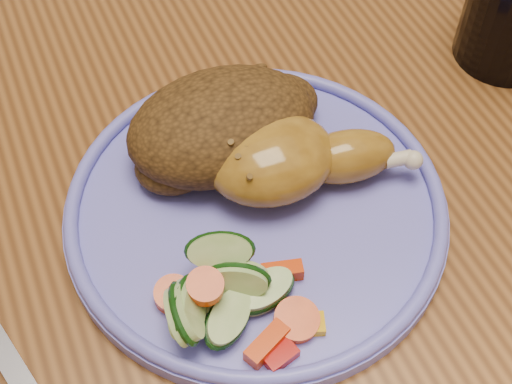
# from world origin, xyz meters

# --- Properties ---
(dining_table) EXTENTS (0.90, 1.40, 0.75)m
(dining_table) POSITION_xyz_m (0.00, 0.00, 0.67)
(dining_table) COLOR brown
(dining_table) RESTS_ON ground
(plate) EXTENTS (0.26, 0.26, 0.01)m
(plate) POSITION_xyz_m (-0.11, -0.10, 0.76)
(plate) COLOR #6665DA
(plate) RESTS_ON dining_table
(plate_rim) EXTENTS (0.26, 0.26, 0.01)m
(plate_rim) POSITION_xyz_m (-0.11, -0.10, 0.77)
(plate_rim) COLOR #6665DA
(plate_rim) RESTS_ON plate
(chicken_leg) EXTENTS (0.15, 0.08, 0.05)m
(chicken_leg) POSITION_xyz_m (-0.08, -0.09, 0.78)
(chicken_leg) COLOR #A27222
(chicken_leg) RESTS_ON plate
(rice_pilaf) EXTENTS (0.15, 0.10, 0.06)m
(rice_pilaf) POSITION_xyz_m (-0.11, -0.05, 0.79)
(rice_pilaf) COLOR #4B2F12
(rice_pilaf) RESTS_ON plate
(vegetable_pile) EXTENTS (0.10, 0.10, 0.05)m
(vegetable_pile) POSITION_xyz_m (-0.16, -0.17, 0.78)
(vegetable_pile) COLOR #A50A05
(vegetable_pile) RESTS_ON plate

